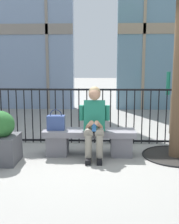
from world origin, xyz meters
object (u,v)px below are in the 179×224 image
object	(u,v)px
planter	(1,139)
bystander_at_railing	(178,90)
seated_person_with_phone	(94,120)
handbag_on_bench	(56,122)
stone_bench	(89,140)

from	to	relation	value
planter	bystander_at_railing	bearing A→B (deg)	31.74
bystander_at_railing	seated_person_with_phone	bearing A→B (deg)	-136.61
seated_person_with_phone	bystander_at_railing	xyz separation A→B (m)	(1.86, 1.76, 0.35)
handbag_on_bench	planter	world-z (taller)	planter
bystander_at_railing	planter	size ratio (longest dim) A/B	2.01
planter	seated_person_with_phone	bearing A→B (deg)	12.07
seated_person_with_phone	bystander_at_railing	size ratio (longest dim) A/B	0.71
seated_person_with_phone	bystander_at_railing	distance (m)	2.59
handbag_on_bench	planter	xyz separation A→B (m)	(-0.83, -0.44, -0.19)
stone_bench	seated_person_with_phone	distance (m)	0.41
stone_bench	handbag_on_bench	distance (m)	0.66
bystander_at_railing	stone_bench	bearing A→B (deg)	-140.13
seated_person_with_phone	planter	bearing A→B (deg)	-167.93
seated_person_with_phone	handbag_on_bench	bearing A→B (deg)	169.97
stone_bench	bystander_at_railing	size ratio (longest dim) A/B	0.94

